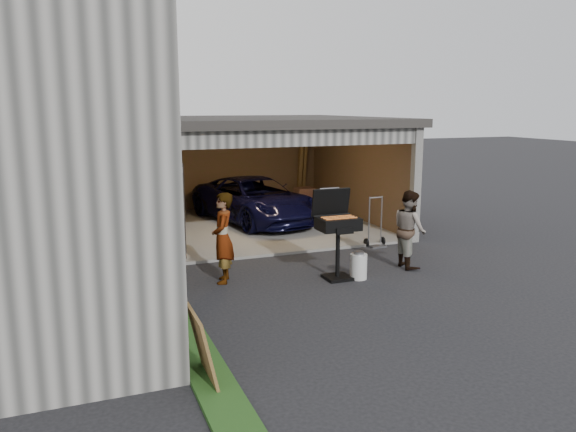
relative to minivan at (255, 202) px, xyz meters
name	(u,v)px	position (x,y,z in m)	size (l,w,h in m)	color
ground	(329,313)	(-1.02, -6.90, -0.61)	(80.00, 80.00, 0.00)	black
groundcover_strip	(202,361)	(-3.27, -7.90, -0.58)	(0.50, 8.00, 0.06)	#193814
garage	(247,156)	(-0.26, -0.11, 1.26)	(6.80, 6.30, 2.90)	#605E59
minivan	(255,202)	(0.00, 0.00, 0.00)	(2.01, 4.37, 1.21)	black
woman	(223,238)	(-2.15, -4.76, 0.22)	(0.61, 0.40, 1.66)	#C8EBFB
man	(409,229)	(1.58, -5.12, 0.17)	(0.75, 0.59, 1.55)	#4D2E1E
bbq_grill	(337,227)	(-0.12, -5.31, 0.39)	(0.75, 0.66, 1.67)	black
propane_tank	(359,266)	(0.26, -5.48, -0.37)	(0.32, 0.32, 0.48)	silver
plywood_panel	(203,348)	(-3.36, -8.40, -0.17)	(0.04, 0.79, 0.89)	brown
hand_truck	(376,237)	(1.81, -3.42, -0.38)	(0.48, 0.35, 1.16)	slate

